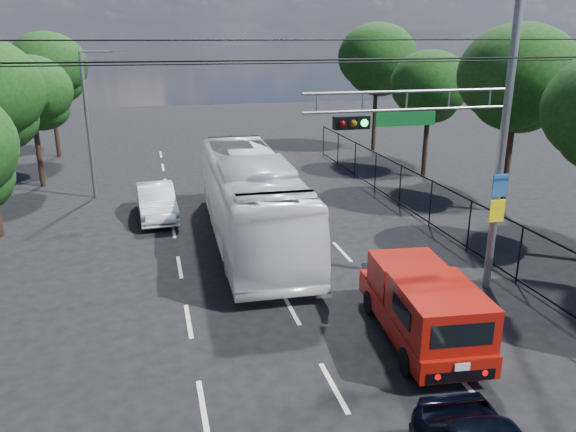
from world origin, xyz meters
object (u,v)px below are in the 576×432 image
object	(u,v)px
signal_mast	(468,125)
white_bus	(251,199)
red_pickup	(422,305)
white_van	(156,202)

from	to	relation	value
signal_mast	white_bus	world-z (taller)	signal_mast
red_pickup	white_bus	xyz separation A→B (m)	(-2.92, 8.61, 0.65)
red_pickup	white_van	xyz separation A→B (m)	(-6.47, 12.51, -0.31)
white_bus	white_van	size ratio (longest dim) A/B	2.73
signal_mast	red_pickup	world-z (taller)	signal_mast
signal_mast	red_pickup	xyz separation A→B (m)	(-2.41, -2.55, -4.20)
signal_mast	red_pickup	bearing A→B (deg)	-133.40
signal_mast	red_pickup	size ratio (longest dim) A/B	1.75
signal_mast	white_van	bearing A→B (deg)	131.73
white_bus	white_van	bearing A→B (deg)	133.96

